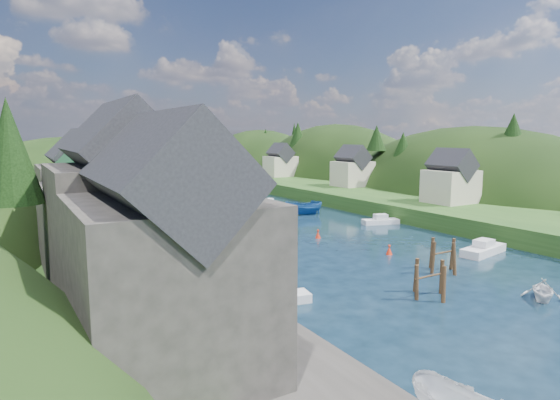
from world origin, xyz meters
TOP-DOWN VIEW (x-y plane):
  - ground at (0.00, 50.00)m, footprint 600.00×600.00m
  - hillside_right at (45.00, 75.00)m, footprint 36.00×245.56m
  - far_hills at (1.22, 174.01)m, footprint 103.00×68.00m
  - hill_trees at (0.56, 65.34)m, footprint 91.38×148.83m
  - quay_left at (-24.00, 20.00)m, footprint 12.00×110.00m
  - terrace_left_grass at (-31.00, 20.00)m, footprint 12.00×110.00m
  - quayside_buildings at (-26.00, 6.39)m, footprint 8.00×35.84m
  - boat_sheds at (-26.00, 39.00)m, footprint 7.00×21.00m
  - terrace_right at (25.00, 40.00)m, footprint 16.00×120.00m
  - right_bank_cottages at (28.00, 48.33)m, footprint 9.00×59.24m
  - piling_cluster_near at (-3.57, -1.31)m, footprint 3.40×3.15m
  - piling_cluster_far at (2.94, 2.89)m, footprint 3.18×2.97m
  - channel_buoy_near at (3.07, 10.10)m, footprint 0.70×0.70m
  - channel_buoy_far at (1.13, 20.60)m, footprint 0.70×0.70m
  - moored_boats at (-1.26, 21.65)m, footprint 34.62×99.46m

SIDE VIEW (x-z plane):
  - far_hills at x=1.22m, z-range -32.80..11.20m
  - hillside_right at x=45.00m, z-range -31.41..16.59m
  - ground at x=0.00m, z-range 0.00..0.00m
  - channel_buoy_near at x=3.07m, z-range -0.07..1.03m
  - channel_buoy_far at x=1.13m, z-range -0.07..1.03m
  - moored_boats at x=-1.26m, z-range -0.53..1.92m
  - quay_left at x=-24.00m, z-range 0.00..2.00m
  - piling_cluster_near at x=-3.57m, z-range -0.57..2.86m
  - terrace_right at x=25.00m, z-range 0.00..2.40m
  - piling_cluster_far at x=2.94m, z-range -0.57..3.07m
  - terrace_left_grass at x=-31.00m, z-range 0.00..2.50m
  - boat_sheds at x=-26.00m, z-range 1.52..9.02m
  - right_bank_cottages at x=28.00m, z-range 1.64..10.05m
  - quayside_buildings at x=-26.00m, z-range 0.64..13.54m
  - hill_trees at x=0.56m, z-range 4.80..17.34m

